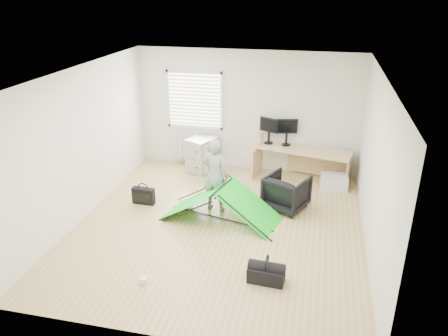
% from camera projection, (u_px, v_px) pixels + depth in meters
% --- Properties ---
extents(ground, '(5.50, 5.50, 0.00)m').
position_uv_depth(ground, '(219.00, 225.00, 7.79)').
color(ground, tan).
rests_on(ground, ground).
extents(back_wall, '(5.00, 0.02, 2.70)m').
position_uv_depth(back_wall, '(247.00, 111.00, 9.73)').
color(back_wall, silver).
rests_on(back_wall, ground).
extents(window, '(1.20, 0.06, 1.20)m').
position_uv_depth(window, '(195.00, 100.00, 9.86)').
color(window, silver).
rests_on(window, back_wall).
extents(radiator, '(1.00, 0.12, 0.60)m').
position_uv_depth(radiator, '(195.00, 146.00, 10.25)').
color(radiator, silver).
rests_on(radiator, back_wall).
extents(desk, '(2.11, 1.07, 0.69)m').
position_uv_depth(desk, '(302.00, 164.00, 9.52)').
color(desk, tan).
rests_on(desk, ground).
extents(filing_cabinet, '(0.73, 0.81, 0.78)m').
position_uv_depth(filing_cabinet, '(202.00, 154.00, 9.95)').
color(filing_cabinet, '#A7A9AC').
rests_on(filing_cabinet, ground).
extents(monitor_left, '(0.45, 0.27, 0.43)m').
position_uv_depth(monitor_left, '(269.00, 134.00, 9.66)').
color(monitor_left, black).
rests_on(monitor_left, desk).
extents(monitor_right, '(0.47, 0.20, 0.44)m').
position_uv_depth(monitor_right, '(286.00, 136.00, 9.54)').
color(monitor_right, black).
rests_on(monitor_right, desk).
extents(keyboard, '(0.50, 0.30, 0.02)m').
position_uv_depth(keyboard, '(272.00, 148.00, 9.44)').
color(keyboard, beige).
rests_on(keyboard, desk).
extents(thermos, '(0.09, 0.09, 0.26)m').
position_uv_depth(thermos, '(262.00, 139.00, 9.64)').
color(thermos, '#AD6174').
rests_on(thermos, desk).
extents(office_chair, '(0.95, 0.96, 0.67)m').
position_uv_depth(office_chair, '(286.00, 192.00, 8.27)').
color(office_chair, black).
rests_on(office_chair, ground).
extents(person, '(0.58, 0.44, 1.42)m').
position_uv_depth(person, '(215.00, 175.00, 8.09)').
color(person, gray).
rests_on(person, ground).
extents(kite, '(2.22, 1.37, 0.64)m').
position_uv_depth(kite, '(221.00, 203.00, 7.88)').
color(kite, '#13CE20').
rests_on(kite, ground).
extents(storage_crate, '(0.57, 0.41, 0.31)m').
position_uv_depth(storage_crate, '(334.00, 182.00, 9.12)').
color(storage_crate, silver).
rests_on(storage_crate, ground).
extents(tote_bag, '(0.35, 0.19, 0.40)m').
position_uv_depth(tote_bag, '(211.00, 158.00, 10.22)').
color(tote_bag, '#1D7F7A').
rests_on(tote_bag, ground).
extents(laptop_bag, '(0.45, 0.16, 0.33)m').
position_uv_depth(laptop_bag, '(144.00, 196.00, 8.50)').
color(laptop_bag, black).
rests_on(laptop_bag, ground).
extents(white_box, '(0.12, 0.12, 0.10)m').
position_uv_depth(white_box, '(144.00, 280.00, 6.26)').
color(white_box, silver).
rests_on(white_box, ground).
extents(duffel_bag, '(0.54, 0.30, 0.23)m').
position_uv_depth(duffel_bag, '(266.00, 275.00, 6.29)').
color(duffel_bag, black).
rests_on(duffel_bag, ground).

